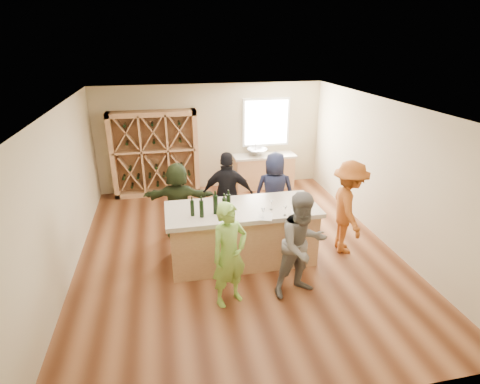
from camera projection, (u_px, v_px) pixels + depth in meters
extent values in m
cube|color=brown|center=(237.00, 252.00, 7.40)|extent=(6.00, 7.00, 0.10)
cube|color=white|center=(237.00, 104.00, 6.29)|extent=(6.00, 7.00, 0.10)
cube|color=#C2B28C|center=(211.00, 137.00, 10.05)|extent=(6.00, 0.10, 2.80)
cube|color=#C2B28C|center=(308.00, 314.00, 3.63)|extent=(6.00, 0.10, 2.80)
cube|color=#C2B28C|center=(59.00, 197.00, 6.27)|extent=(0.10, 7.00, 2.80)
cube|color=#C2B28C|center=(387.00, 173.00, 7.42)|extent=(0.10, 7.00, 2.80)
cube|color=white|center=(266.00, 122.00, 10.13)|extent=(1.30, 0.06, 1.30)
cube|color=white|center=(266.00, 123.00, 10.10)|extent=(1.18, 0.01, 1.18)
cube|color=tan|center=(155.00, 154.00, 9.63)|extent=(2.20, 0.45, 2.20)
cube|color=tan|center=(264.00, 172.00, 10.37)|extent=(1.60, 0.58, 0.86)
cube|color=beige|center=(264.00, 156.00, 10.20)|extent=(1.70, 0.62, 0.06)
imported|color=silver|center=(257.00, 152.00, 10.11)|extent=(0.54, 0.54, 0.19)
cylinder|color=silver|center=(256.00, 148.00, 10.25)|extent=(0.02, 0.02, 0.30)
cube|color=tan|center=(242.00, 236.00, 6.88)|extent=(2.60, 1.00, 1.00)
cube|color=beige|center=(242.00, 209.00, 6.68)|extent=(2.72, 1.12, 0.08)
cylinder|color=black|center=(192.00, 208.00, 6.30)|extent=(0.07, 0.07, 0.27)
cylinder|color=black|center=(202.00, 209.00, 6.25)|extent=(0.10, 0.10, 0.30)
cylinder|color=black|center=(215.00, 205.00, 6.37)|extent=(0.09, 0.09, 0.33)
cylinder|color=black|center=(224.00, 206.00, 6.33)|extent=(0.08, 0.08, 0.31)
cylinder|color=black|center=(228.00, 203.00, 6.45)|extent=(0.09, 0.09, 0.32)
cone|color=white|center=(233.00, 217.00, 6.13)|extent=(0.06, 0.06, 0.17)
cone|color=white|center=(263.00, 213.00, 6.23)|extent=(0.09, 0.09, 0.18)
cone|color=white|center=(285.00, 211.00, 6.33)|extent=(0.07, 0.07, 0.16)
cone|color=white|center=(271.00, 205.00, 6.54)|extent=(0.07, 0.07, 0.16)
cone|color=white|center=(302.00, 204.00, 6.55)|extent=(0.09, 0.09, 0.19)
cube|color=white|center=(225.00, 219.00, 6.22)|extent=(0.27, 0.35, 0.00)
cube|color=white|center=(266.00, 216.00, 6.32)|extent=(0.32, 0.37, 0.00)
cube|color=white|center=(298.00, 213.00, 6.45)|extent=(0.31, 0.37, 0.00)
imported|color=#8CC64C|center=(229.00, 255.00, 5.64)|extent=(0.75, 0.67, 1.70)
imported|color=slate|center=(302.00, 245.00, 5.83)|extent=(0.94, 0.65, 1.77)
imported|color=#994C19|center=(348.00, 208.00, 7.05)|extent=(0.75, 1.26, 1.82)
imported|color=black|center=(228.00, 195.00, 7.65)|extent=(1.15, 0.78, 1.80)
imported|color=#191E38|center=(274.00, 192.00, 7.91)|extent=(0.95, 0.74, 1.71)
imported|color=#263319|center=(178.00, 200.00, 7.66)|extent=(1.55, 0.79, 1.59)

